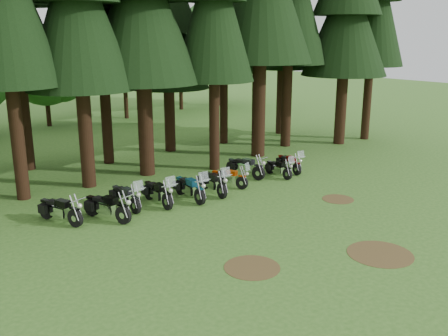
# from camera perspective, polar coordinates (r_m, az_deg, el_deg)

# --- Properties ---
(ground) EXTENTS (120.00, 120.00, 0.00)m
(ground) POSITION_cam_1_polar(r_m,az_deg,el_deg) (19.34, 5.77, -6.68)
(ground) COLOR #346620
(ground) RESTS_ON ground
(pine_back_4) EXTENTS (4.94, 4.94, 13.78)m
(pine_back_4) POSITION_cam_1_polar(r_m,az_deg,el_deg) (30.84, -6.57, 17.11)
(pine_back_4) COLOR #311C10
(pine_back_4) RESTS_ON ground
(decid_4) EXTENTS (5.93, 5.76, 7.41)m
(decid_4) POSITION_cam_1_polar(r_m,az_deg,el_deg) (41.55, -19.41, 10.49)
(decid_4) COLOR #311C10
(decid_4) RESTS_ON ground
(decid_5) EXTENTS (8.45, 8.21, 10.56)m
(decid_5) POSITION_cam_1_polar(r_m,az_deg,el_deg) (43.72, -10.87, 13.71)
(decid_5) COLOR #311C10
(decid_5) RESTS_ON ground
(decid_6) EXTENTS (7.06, 6.86, 8.82)m
(decid_6) POSITION_cam_1_polar(r_m,az_deg,el_deg) (48.33, -4.58, 12.82)
(decid_6) COLOR #311C10
(decid_6) RESTS_ON ground
(decid_7) EXTENTS (8.44, 8.20, 10.55)m
(decid_7) POSITION_cam_1_polar(r_m,az_deg,el_deg) (50.94, -0.11, 14.14)
(decid_7) COLOR #311C10
(decid_7) RESTS_ON ground
(dirt_patch_0) EXTENTS (1.80, 1.80, 0.01)m
(dirt_patch_0) POSITION_cam_1_polar(r_m,az_deg,el_deg) (16.11, 3.22, -11.27)
(dirt_patch_0) COLOR #4C3D1E
(dirt_patch_0) RESTS_ON ground
(dirt_patch_1) EXTENTS (1.40, 1.40, 0.01)m
(dirt_patch_1) POSITION_cam_1_polar(r_m,az_deg,el_deg) (22.85, 12.89, -3.49)
(dirt_patch_1) COLOR #4C3D1E
(dirt_patch_1) RESTS_ON ground
(dirt_patch_2) EXTENTS (2.20, 2.20, 0.01)m
(dirt_patch_2) POSITION_cam_1_polar(r_m,az_deg,el_deg) (17.78, 17.40, -9.34)
(dirt_patch_2) COLOR #4C3D1E
(dirt_patch_2) RESTS_ON ground
(motorcycle_0) EXTENTS (0.90, 2.29, 0.96)m
(motorcycle_0) POSITION_cam_1_polar(r_m,az_deg,el_deg) (20.47, -18.24, -4.67)
(motorcycle_0) COLOR black
(motorcycle_0) RESTS_ON ground
(motorcycle_1) EXTENTS (0.94, 2.35, 0.99)m
(motorcycle_1) POSITION_cam_1_polar(r_m,az_deg,el_deg) (20.27, -13.25, -4.44)
(motorcycle_1) COLOR black
(motorcycle_1) RESTS_ON ground
(motorcycle_2) EXTENTS (0.44, 2.34, 1.48)m
(motorcycle_2) POSITION_cam_1_polar(r_m,az_deg,el_deg) (21.38, -11.16, -3.32)
(motorcycle_2) COLOR black
(motorcycle_2) RESTS_ON ground
(motorcycle_3) EXTENTS (0.50, 2.42, 1.52)m
(motorcycle_3) POSITION_cam_1_polar(r_m,az_deg,el_deg) (21.65, -7.58, -2.88)
(motorcycle_3) COLOR black
(motorcycle_3) RESTS_ON ground
(motorcycle_4) EXTENTS (0.55, 2.47, 1.55)m
(motorcycle_4) POSITION_cam_1_polar(r_m,az_deg,el_deg) (22.13, -3.93, -2.35)
(motorcycle_4) COLOR black
(motorcycle_4) RESTS_ON ground
(motorcycle_5) EXTENTS (0.66, 2.41, 1.51)m
(motorcycle_5) POSITION_cam_1_polar(r_m,az_deg,el_deg) (22.91, -1.26, -1.73)
(motorcycle_5) COLOR black
(motorcycle_5) RESTS_ON ground
(motorcycle_6) EXTENTS (1.01, 2.04, 1.32)m
(motorcycle_6) POSITION_cam_1_polar(r_m,az_deg,el_deg) (23.90, 0.55, -1.17)
(motorcycle_6) COLOR black
(motorcycle_6) RESTS_ON ground
(motorcycle_7) EXTENTS (0.59, 2.41, 0.99)m
(motorcycle_7) POSITION_cam_1_polar(r_m,az_deg,el_deg) (25.55, 2.41, 0.05)
(motorcycle_7) COLOR black
(motorcycle_7) RESTS_ON ground
(motorcycle_8) EXTENTS (0.44, 2.02, 1.27)m
(motorcycle_8) POSITION_cam_1_polar(r_m,az_deg,el_deg) (25.77, 6.25, -0.08)
(motorcycle_8) COLOR black
(motorcycle_8) RESTS_ON ground
(motorcycle_9) EXTENTS (0.72, 2.17, 1.36)m
(motorcycle_9) POSITION_cam_1_polar(r_m,az_deg,el_deg) (26.75, 7.44, 0.52)
(motorcycle_9) COLOR black
(motorcycle_9) RESTS_ON ground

